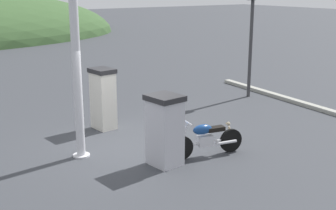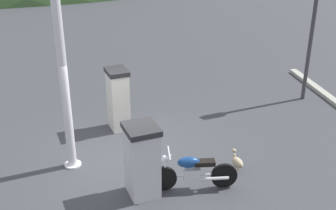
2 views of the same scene
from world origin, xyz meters
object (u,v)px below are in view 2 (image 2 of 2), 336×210
Objects in this scene: fuel_pump_far at (118,99)px; wandering_duck at (237,162)px; motorcycle_near_pump at (193,171)px; fuel_pump_near at (142,160)px; canopy_support_pole at (65,91)px; roadside_traffic_light at (313,12)px.

fuel_pump_far is 3.69m from wandering_duck.
fuel_pump_far is at bearing 108.14° from motorcycle_near_pump.
canopy_support_pole is (-1.38, 1.49, 1.10)m from fuel_pump_near.
fuel_pump_near is 0.40× the size of canopy_support_pole.
canopy_support_pole is at bearing -130.35° from fuel_pump_far.
roadside_traffic_light reaches higher than wandering_duck.
fuel_pump_near is 0.86× the size of motorcycle_near_pump.
fuel_pump_near is at bearing -90.00° from fuel_pump_far.
fuel_pump_near reaches higher than motorcycle_near_pump.
roadside_traffic_light is at bearing 42.11° from wandering_duck.
fuel_pump_near is at bearing -148.91° from roadside_traffic_light.
motorcycle_near_pump is at bearing -33.42° from canopy_support_pole.
fuel_pump_far is at bearing -175.78° from roadside_traffic_light.
canopy_support_pole is (-1.38, -1.63, 1.05)m from fuel_pump_far.
motorcycle_near_pump is 1.30m from wandering_duck.
motorcycle_near_pump is 3.28m from canopy_support_pole.
fuel_pump_near is 1.13m from motorcycle_near_pump.
roadside_traffic_light reaches higher than canopy_support_pole.
roadside_traffic_light reaches higher than fuel_pump_near.
wandering_duck is at bearing -137.89° from roadside_traffic_light.
wandering_duck is at bearing 18.56° from motorcycle_near_pump.
motorcycle_near_pump is (1.06, -0.12, -0.37)m from fuel_pump_near.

